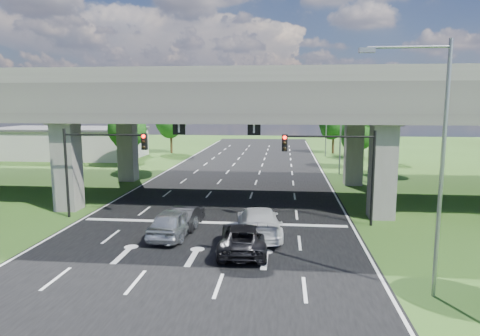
% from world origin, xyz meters
% --- Properties ---
extents(ground, '(160.00, 160.00, 0.00)m').
position_xyz_m(ground, '(0.00, 0.00, 0.00)').
color(ground, '#304E19').
rests_on(ground, ground).
extents(road, '(18.00, 120.00, 0.03)m').
position_xyz_m(road, '(0.00, 10.00, 0.01)').
color(road, black).
rests_on(road, ground).
extents(overpass, '(80.00, 15.00, 10.00)m').
position_xyz_m(overpass, '(0.00, 12.00, 7.92)').
color(overpass, '#393734').
rests_on(overpass, ground).
extents(warehouse, '(20.00, 10.00, 4.00)m').
position_xyz_m(warehouse, '(-26.00, 35.00, 2.00)').
color(warehouse, '#9E9E99').
rests_on(warehouse, ground).
extents(signal_right, '(5.76, 0.54, 6.00)m').
position_xyz_m(signal_right, '(7.82, 3.94, 4.19)').
color(signal_right, black).
rests_on(signal_right, ground).
extents(signal_left, '(5.76, 0.54, 6.00)m').
position_xyz_m(signal_left, '(-7.82, 3.94, 4.19)').
color(signal_left, black).
rests_on(signal_left, ground).
extents(streetlight_near, '(3.38, 0.25, 10.00)m').
position_xyz_m(streetlight_near, '(10.10, -6.00, 5.85)').
color(streetlight_near, gray).
rests_on(streetlight_near, ground).
extents(streetlight_far, '(3.38, 0.25, 10.00)m').
position_xyz_m(streetlight_far, '(10.10, 24.00, 5.85)').
color(streetlight_far, gray).
rests_on(streetlight_far, ground).
extents(streetlight_beyond, '(3.38, 0.25, 10.00)m').
position_xyz_m(streetlight_beyond, '(10.10, 40.00, 5.85)').
color(streetlight_beyond, gray).
rests_on(streetlight_beyond, ground).
extents(tree_left_near, '(4.50, 4.50, 7.80)m').
position_xyz_m(tree_left_near, '(-13.95, 26.00, 4.82)').
color(tree_left_near, black).
rests_on(tree_left_near, ground).
extents(tree_left_mid, '(3.91, 3.90, 6.76)m').
position_xyz_m(tree_left_mid, '(-16.95, 34.00, 4.17)').
color(tree_left_mid, black).
rests_on(tree_left_mid, ground).
extents(tree_left_far, '(4.80, 4.80, 8.32)m').
position_xyz_m(tree_left_far, '(-12.95, 42.00, 5.14)').
color(tree_left_far, black).
rests_on(tree_left_far, ground).
extents(tree_right_near, '(4.20, 4.20, 7.28)m').
position_xyz_m(tree_right_near, '(13.05, 28.00, 4.50)').
color(tree_right_near, black).
rests_on(tree_right_near, ground).
extents(tree_right_mid, '(3.91, 3.90, 6.76)m').
position_xyz_m(tree_right_mid, '(16.05, 36.00, 4.17)').
color(tree_right_mid, black).
rests_on(tree_right_mid, ground).
extents(tree_right_far, '(4.50, 4.50, 7.80)m').
position_xyz_m(tree_right_far, '(12.05, 44.00, 4.82)').
color(tree_right_far, black).
rests_on(tree_right_far, ground).
extents(car_silver, '(2.23, 4.94, 1.65)m').
position_xyz_m(car_silver, '(-1.81, 0.44, 0.85)').
color(car_silver, silver).
rests_on(car_silver, road).
extents(car_dark, '(1.60, 4.13, 1.34)m').
position_xyz_m(car_dark, '(-1.50, 2.39, 0.70)').
color(car_dark, black).
rests_on(car_dark, road).
extents(car_white, '(3.12, 6.07, 1.69)m').
position_xyz_m(car_white, '(3.08, 0.98, 0.87)').
color(car_white, silver).
rests_on(car_white, road).
extents(car_trailing, '(2.69, 5.33, 1.44)m').
position_xyz_m(car_trailing, '(2.44, -1.67, 0.75)').
color(car_trailing, black).
rests_on(car_trailing, road).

